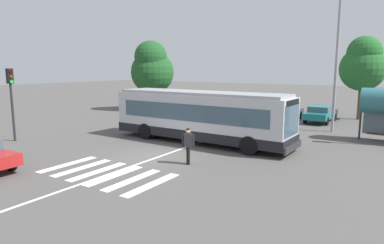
{
  "coord_description": "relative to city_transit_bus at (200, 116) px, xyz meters",
  "views": [
    {
      "loc": [
        10.75,
        -12.92,
        4.43
      ],
      "look_at": [
        0.11,
        3.43,
        1.3
      ],
      "focal_mm": 31.48,
      "sensor_mm": 36.0,
      "label": 1
    }
  ],
  "objects": [
    {
      "name": "traffic_light_near_corner",
      "position": [
        -9.73,
        -5.93,
        1.39
      ],
      "size": [
        0.33,
        0.32,
        4.41
      ],
      "color": "#28282B",
      "rests_on": "ground_plane"
    },
    {
      "name": "lane_center_line",
      "position": [
        0.05,
        -2.04,
        -1.58
      ],
      "size": [
        0.16,
        24.0,
        0.01
      ],
      "primitive_type": "cube",
      "color": "silver",
      "rests_on": "ground_plane"
    },
    {
      "name": "ground_plane",
      "position": [
        -0.3,
        -4.04,
        -1.59
      ],
      "size": [
        160.0,
        160.0,
        0.0
      ],
      "primitive_type": "plane",
      "color": "#514F4C"
    },
    {
      "name": "parked_car_champagne",
      "position": [
        -1.14,
        11.72,
        -0.82
      ],
      "size": [
        2.0,
        4.56,
        1.35
      ],
      "color": "black",
      "rests_on": "ground_plane"
    },
    {
      "name": "twin_arm_street_lamp",
      "position": [
        6.01,
        7.98,
        4.55
      ],
      "size": [
        4.66,
        0.32,
        10.1
      ],
      "color": "#939399",
      "rests_on": "ground_plane"
    },
    {
      "name": "parked_car_silver",
      "position": [
        -6.51,
        11.53,
        -0.82
      ],
      "size": [
        1.92,
        4.52,
        1.35
      ],
      "color": "black",
      "rests_on": "ground_plane"
    },
    {
      "name": "crosswalk_painted_stripes",
      "position": [
        -0.13,
        -7.42,
        -1.58
      ],
      "size": [
        5.51,
        3.08,
        0.01
      ],
      "color": "silver",
      "rests_on": "ground_plane"
    },
    {
      "name": "parked_car_teal",
      "position": [
        4.33,
        11.96,
        -0.82
      ],
      "size": [
        1.94,
        4.54,
        1.35
      ],
      "color": "black",
      "rests_on": "ground_plane"
    },
    {
      "name": "pedestrian_crossing_street",
      "position": [
        2.01,
        -4.33,
        -0.62
      ],
      "size": [
        0.48,
        0.45,
        1.72
      ],
      "color": "black",
      "rests_on": "ground_plane"
    },
    {
      "name": "background_tree_right",
      "position": [
        6.83,
        15.32,
        3.17
      ],
      "size": [
        3.79,
        3.79,
        7.13
      ],
      "color": "brown",
      "rests_on": "ground_plane"
    },
    {
      "name": "city_transit_bus",
      "position": [
        0.0,
        0.0,
        0.0
      ],
      "size": [
        11.34,
        2.8,
        3.06
      ],
      "color": "black",
      "rests_on": "ground_plane"
    },
    {
      "name": "background_tree_left",
      "position": [
        -12.55,
        10.67,
        2.86
      ],
      "size": [
        4.51,
        4.51,
        7.25
      ],
      "color": "brown",
      "rests_on": "ground_plane"
    },
    {
      "name": "parked_car_black",
      "position": [
        -4.0,
        11.91,
        -0.82
      ],
      "size": [
        1.97,
        4.55,
        1.35
      ],
      "color": "black",
      "rests_on": "ground_plane"
    },
    {
      "name": "parked_car_white",
      "position": [
        1.53,
        11.65,
        -0.82
      ],
      "size": [
        1.93,
        4.53,
        1.35
      ],
      "color": "black",
      "rests_on": "ground_plane"
    }
  ]
}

